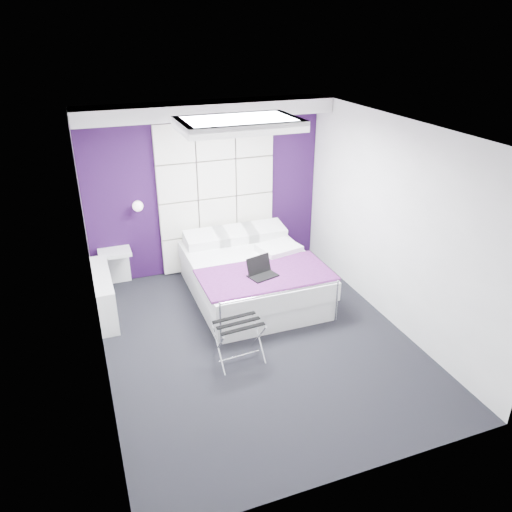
{
  "coord_description": "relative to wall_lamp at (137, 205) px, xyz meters",
  "views": [
    {
      "loc": [
        -1.82,
        -4.82,
        3.6
      ],
      "look_at": [
        0.11,
        0.35,
        0.98
      ],
      "focal_mm": 35.0,
      "sensor_mm": 36.0,
      "label": 1
    }
  ],
  "objects": [
    {
      "name": "skylight",
      "position": [
        1.05,
        -1.46,
        1.33
      ],
      "size": [
        1.36,
        0.86,
        0.12
      ],
      "primitive_type": null,
      "color": "white",
      "rests_on": "ceiling"
    },
    {
      "name": "soffit",
      "position": [
        1.05,
        -0.11,
        1.28
      ],
      "size": [
        3.58,
        0.5,
        0.2
      ],
      "primitive_type": "cube",
      "color": "white",
      "rests_on": "wall_back"
    },
    {
      "name": "floor",
      "position": [
        1.05,
        -2.06,
        -1.22
      ],
      "size": [
        4.4,
        4.4,
        0.0
      ],
      "primitive_type": "plane",
      "color": "black",
      "rests_on": "ground"
    },
    {
      "name": "laptop",
      "position": [
        1.32,
        -1.49,
        -0.57
      ],
      "size": [
        0.36,
        0.25,
        0.26
      ],
      "rotation": [
        0.0,
        0.0,
        0.28
      ],
      "color": "black",
      "rests_on": "bed"
    },
    {
      "name": "wall_right",
      "position": [
        2.85,
        -2.06,
        0.08
      ],
      "size": [
        0.0,
        4.4,
        4.4
      ],
      "primitive_type": "plane",
      "rotation": [
        1.57,
        0.0,
        -1.57
      ],
      "color": "silver",
      "rests_on": "floor"
    },
    {
      "name": "wall_lamp",
      "position": [
        0.0,
        0.0,
        0.0
      ],
      "size": [
        0.15,
        0.15,
        0.15
      ],
      "primitive_type": "sphere",
      "color": "white",
      "rests_on": "wall_back"
    },
    {
      "name": "headboard",
      "position": [
        1.2,
        0.08,
        -0.05
      ],
      "size": [
        1.8,
        0.08,
        2.3
      ],
      "primitive_type": null,
      "color": "white",
      "rests_on": "wall_back"
    },
    {
      "name": "nightstand",
      "position": [
        -0.4,
        -0.04,
        -0.66
      ],
      "size": [
        0.46,
        0.36,
        0.05
      ],
      "primitive_type": "cube",
      "color": "white",
      "rests_on": "wall_back"
    },
    {
      "name": "wall_left",
      "position": [
        -0.75,
        -2.06,
        0.08
      ],
      "size": [
        0.0,
        4.4,
        4.4
      ],
      "primitive_type": "plane",
      "rotation": [
        1.57,
        0.0,
        1.57
      ],
      "color": "silver",
      "rests_on": "floor"
    },
    {
      "name": "luggage_rack",
      "position": [
        0.71,
        -2.36,
        -0.96
      ],
      "size": [
        0.53,
        0.39,
        0.52
      ],
      "rotation": [
        0.0,
        0.0,
        0.08
      ],
      "color": "silver",
      "rests_on": "floor"
    },
    {
      "name": "radiator",
      "position": [
        -0.64,
        -0.76,
        -0.92
      ],
      "size": [
        0.22,
        1.2,
        0.6
      ],
      "primitive_type": "cube",
      "color": "white",
      "rests_on": "floor"
    },
    {
      "name": "accent_wall",
      "position": [
        1.05,
        0.13,
        0.08
      ],
      "size": [
        3.58,
        0.02,
        2.58
      ],
      "primitive_type": "cube",
      "color": "#280D38",
      "rests_on": "wall_back"
    },
    {
      "name": "ceiling",
      "position": [
        1.05,
        -2.06,
        1.38
      ],
      "size": [
        4.4,
        4.4,
        0.0
      ],
      "primitive_type": "plane",
      "rotation": [
        3.14,
        0.0,
        0.0
      ],
      "color": "white",
      "rests_on": "wall_back"
    },
    {
      "name": "bed",
      "position": [
        1.38,
        -0.96,
        -0.91
      ],
      "size": [
        1.73,
        2.09,
        0.73
      ],
      "color": "white",
      "rests_on": "floor"
    },
    {
      "name": "wall_back",
      "position": [
        1.05,
        0.14,
        0.08
      ],
      "size": [
        3.6,
        0.0,
        3.6
      ],
      "primitive_type": "plane",
      "rotation": [
        1.57,
        0.0,
        0.0
      ],
      "color": "silver",
      "rests_on": "floor"
    }
  ]
}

